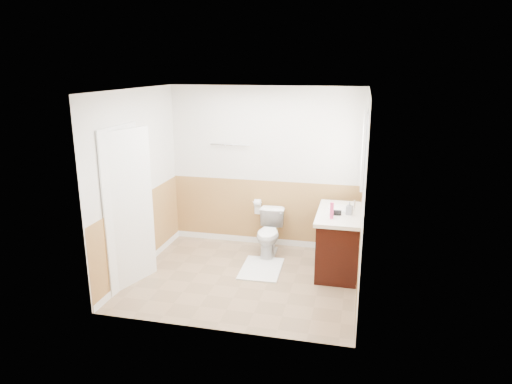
% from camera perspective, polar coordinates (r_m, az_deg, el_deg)
% --- Properties ---
extents(floor, '(3.00, 3.00, 0.00)m').
position_cam_1_polar(floor, '(6.34, -1.41, -10.61)').
color(floor, '#8C7051').
rests_on(floor, ground).
extents(ceiling, '(3.00, 3.00, 0.00)m').
position_cam_1_polar(ceiling, '(5.70, -1.58, 12.58)').
color(ceiling, white).
rests_on(ceiling, floor).
extents(wall_back, '(3.00, 0.00, 3.00)m').
position_cam_1_polar(wall_back, '(7.13, 1.12, 3.01)').
color(wall_back, silver).
rests_on(wall_back, floor).
extents(wall_front, '(3.00, 0.00, 3.00)m').
position_cam_1_polar(wall_front, '(4.71, -5.46, -3.65)').
color(wall_front, silver).
rests_on(wall_front, floor).
extents(wall_left, '(0.00, 3.00, 3.00)m').
position_cam_1_polar(wall_left, '(6.43, -14.55, 1.14)').
color(wall_left, silver).
rests_on(wall_left, floor).
extents(wall_right, '(0.00, 3.00, 3.00)m').
position_cam_1_polar(wall_right, '(5.72, 13.21, -0.53)').
color(wall_right, silver).
rests_on(wall_right, floor).
extents(wainscot_back, '(3.00, 0.00, 3.00)m').
position_cam_1_polar(wainscot_back, '(7.32, 1.07, -2.75)').
color(wainscot_back, '#A48041').
rests_on(wainscot_back, floor).
extents(wainscot_front, '(3.00, 0.00, 3.00)m').
position_cam_1_polar(wainscot_front, '(5.01, -5.19, -11.74)').
color(wainscot_front, '#A48041').
rests_on(wainscot_front, floor).
extents(wainscot_left, '(0.00, 2.60, 2.60)m').
position_cam_1_polar(wainscot_left, '(6.65, -14.02, -5.15)').
color(wainscot_left, '#A48041').
rests_on(wainscot_left, floor).
extents(wainscot_right, '(0.00, 2.60, 2.60)m').
position_cam_1_polar(wainscot_right, '(5.97, 12.65, -7.46)').
color(wainscot_right, '#A48041').
rests_on(wainscot_right, floor).
extents(toilet, '(0.40, 0.67, 0.68)m').
position_cam_1_polar(toilet, '(6.96, 1.65, -5.15)').
color(toilet, white).
rests_on(toilet, floor).
extents(bath_mat, '(0.58, 0.82, 0.02)m').
position_cam_1_polar(bath_mat, '(6.58, 0.66, -9.50)').
color(bath_mat, silver).
rests_on(bath_mat, floor).
extents(vanity_cabinet, '(0.55, 1.10, 0.80)m').
position_cam_1_polar(vanity_cabinet, '(6.52, 10.24, -6.25)').
color(vanity_cabinet, black).
rests_on(vanity_cabinet, floor).
extents(vanity_knob_left, '(0.03, 0.03, 0.03)m').
position_cam_1_polar(vanity_knob_left, '(6.39, 7.56, -5.15)').
color(vanity_knob_left, '#B9B8BF').
rests_on(vanity_knob_left, vanity_cabinet).
extents(vanity_knob_right, '(0.03, 0.03, 0.03)m').
position_cam_1_polar(vanity_knob_right, '(6.58, 7.74, -4.55)').
color(vanity_knob_right, silver).
rests_on(vanity_knob_right, vanity_cabinet).
extents(countertop, '(0.60, 1.15, 0.05)m').
position_cam_1_polar(countertop, '(6.38, 10.33, -2.70)').
color(countertop, white).
rests_on(countertop, vanity_cabinet).
extents(sink_basin, '(0.36, 0.36, 0.02)m').
position_cam_1_polar(sink_basin, '(6.51, 10.51, -2.01)').
color(sink_basin, white).
rests_on(sink_basin, countertop).
extents(faucet, '(0.02, 0.02, 0.14)m').
position_cam_1_polar(faucet, '(6.49, 12.12, -1.60)').
color(faucet, silver).
rests_on(faucet, countertop).
extents(lotion_bottle, '(0.05, 0.05, 0.22)m').
position_cam_1_polar(lotion_bottle, '(6.06, 9.39, -2.29)').
color(lotion_bottle, '#DD3972').
rests_on(lotion_bottle, countertop).
extents(soap_dispenser, '(0.09, 0.10, 0.18)m').
position_cam_1_polar(soap_dispenser, '(6.28, 11.53, -1.97)').
color(soap_dispenser, gray).
rests_on(soap_dispenser, countertop).
extents(hair_dryer_body, '(0.14, 0.07, 0.07)m').
position_cam_1_polar(hair_dryer_body, '(6.24, 9.93, -2.52)').
color(hair_dryer_body, black).
rests_on(hair_dryer_body, countertop).
extents(hair_dryer_handle, '(0.03, 0.03, 0.07)m').
position_cam_1_polar(hair_dryer_handle, '(6.30, 9.67, -2.63)').
color(hair_dryer_handle, black).
rests_on(hair_dryer_handle, countertop).
extents(mirror_panel, '(0.02, 0.35, 0.90)m').
position_cam_1_polar(mirror_panel, '(6.73, 13.20, 4.46)').
color(mirror_panel, silver).
rests_on(mirror_panel, wall_right).
extents(window_frame, '(0.04, 0.80, 1.00)m').
position_cam_1_polar(window_frame, '(6.19, 13.24, 5.41)').
color(window_frame, white).
rests_on(window_frame, wall_right).
extents(window_glass, '(0.01, 0.70, 0.90)m').
position_cam_1_polar(window_glass, '(6.19, 13.39, 5.40)').
color(window_glass, white).
rests_on(window_glass, wall_right).
extents(door, '(0.29, 0.78, 2.04)m').
position_cam_1_polar(door, '(6.07, -15.49, -2.05)').
color(door, white).
rests_on(door, wall_left).
extents(door_frame, '(0.02, 0.92, 2.10)m').
position_cam_1_polar(door_frame, '(6.10, -16.13, -1.90)').
color(door_frame, white).
rests_on(door_frame, wall_left).
extents(door_knob, '(0.06, 0.06, 0.06)m').
position_cam_1_polar(door_knob, '(6.34, -13.57, -1.83)').
color(door_knob, silver).
rests_on(door_knob, door).
extents(towel_bar, '(0.62, 0.02, 0.02)m').
position_cam_1_polar(towel_bar, '(7.15, -3.29, 5.88)').
color(towel_bar, silver).
rests_on(towel_bar, wall_back).
extents(tp_holder_bar, '(0.14, 0.02, 0.02)m').
position_cam_1_polar(tp_holder_bar, '(7.22, 0.20, -1.33)').
color(tp_holder_bar, silver).
rests_on(tp_holder_bar, wall_back).
extents(tp_roll, '(0.10, 0.11, 0.11)m').
position_cam_1_polar(tp_roll, '(7.22, 0.20, -1.33)').
color(tp_roll, white).
rests_on(tp_roll, tp_holder_bar).
extents(tp_sheet, '(0.10, 0.01, 0.16)m').
position_cam_1_polar(tp_sheet, '(7.25, 0.20, -2.16)').
color(tp_sheet, white).
rests_on(tp_sheet, tp_roll).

